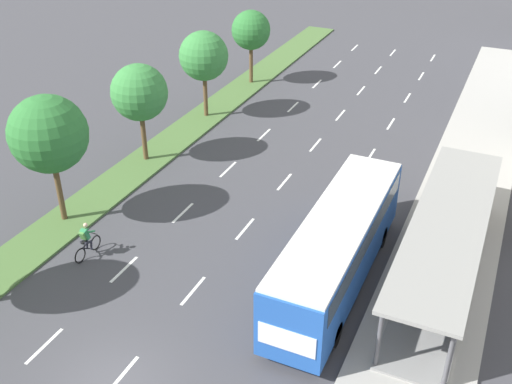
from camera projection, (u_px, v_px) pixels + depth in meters
median_strip at (191, 127)px, 39.36m from camera, size 2.60×52.00×0.12m
sidewalk_right at (468, 181)px, 33.09m from camera, size 4.50×52.00×0.15m
lane_divider_left at (247, 151)px, 36.43m from camera, size 0.14×47.82×0.01m
lane_divider_center at (301, 162)px, 35.18m from camera, size 0.14×47.82×0.01m
lane_divider_right at (359, 174)px, 33.93m from camera, size 0.14×47.82×0.01m
bus_shelter at (453, 244)px, 24.94m from camera, size 2.90×13.43×2.86m
bus at (338, 243)px, 24.63m from camera, size 2.54×11.29×3.37m
cyclist at (87, 241)px, 26.93m from camera, size 0.46×1.82×1.71m
median_tree_second at (48, 134)px, 27.46m from camera, size 3.66×3.66×6.44m
median_tree_third at (139, 93)px, 33.26m from camera, size 3.20×3.20×5.72m
median_tree_fourth at (204, 56)px, 38.77m from camera, size 3.21×3.21×5.75m
median_tree_fifth at (251, 30)px, 44.39m from camera, size 2.90×2.90×5.48m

